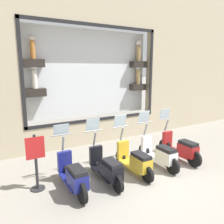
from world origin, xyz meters
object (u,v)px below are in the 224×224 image
Objects in this scene: scooter_white_1 at (160,154)px; scooter_black_3 at (107,167)px; scooter_navy_4 at (73,175)px; shop_sign_post at (36,161)px; scooter_red_0 at (181,148)px; scooter_yellow_2 at (135,160)px.

scooter_white_1 reaches higher than scooter_black_3.
scooter_navy_4 is 1.26× the size of shop_sign_post.
scooter_black_3 is (-0.01, 2.80, -0.02)m from scooter_red_0.
scooter_red_0 is at bearing -89.96° from scooter_navy_4.
scooter_black_3 is at bearing 90.12° from scooter_red_0.
shop_sign_post is (0.56, 3.55, 0.33)m from scooter_white_1.
scooter_yellow_2 is at bearing 90.19° from scooter_white_1.
scooter_white_1 is at bearing -89.99° from scooter_navy_4.
scooter_yellow_2 is at bearing -89.98° from scooter_black_3.
shop_sign_post is at bearing 53.43° from scooter_navy_4.
scooter_black_3 is (-0.00, 1.86, -0.01)m from scooter_white_1.
scooter_red_0 is 1.01× the size of scooter_yellow_2.
scooter_red_0 reaches higher than scooter_navy_4.
scooter_red_0 reaches higher than shop_sign_post.
scooter_black_3 is (-0.00, 0.93, -0.00)m from scooter_yellow_2.
scooter_yellow_2 is (-0.00, 0.93, -0.01)m from scooter_white_1.
scooter_yellow_2 is 1.86m from scooter_navy_4.
scooter_white_1 is at bearing -98.90° from shop_sign_post.
scooter_red_0 is 1.86m from scooter_yellow_2.
scooter_black_3 is at bearing 90.02° from scooter_yellow_2.
scooter_white_1 is at bearing 90.15° from scooter_red_0.
scooter_yellow_2 reaches higher than scooter_black_3.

